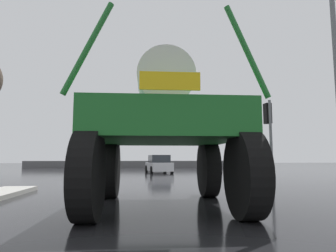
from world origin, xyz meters
TOP-DOWN VIEW (x-y plane):
  - ground_plane at (0.00, 18.00)m, footprint 120.00×120.00m
  - oversize_sprayer at (0.72, 6.31)m, footprint 4.28×5.52m
  - sedan_ahead at (1.77, 23.85)m, footprint 2.29×4.29m
  - traffic_signal_near_right at (5.34, 9.97)m, footprint 0.24×0.54m
  - roadside_barrier at (0.00, 37.81)m, footprint 29.70×0.24m

SIDE VIEW (x-z plane):
  - ground_plane at x=0.00m, z-range 0.00..0.00m
  - roadside_barrier at x=0.00m, z-range 0.00..0.90m
  - sedan_ahead at x=1.77m, z-range -0.05..1.47m
  - oversize_sprayer at x=0.72m, z-range -0.25..4.21m
  - traffic_signal_near_right at x=5.34m, z-range 0.82..4.41m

